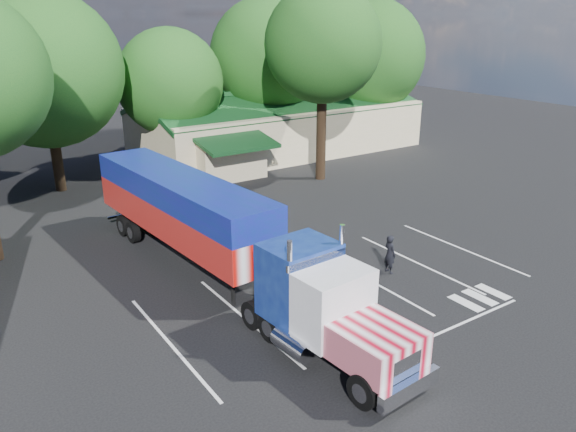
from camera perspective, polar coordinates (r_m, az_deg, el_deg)
ground at (r=28.75m, az=-4.74°, el=-3.62°), size 120.00×120.00×0.00m
event_hall at (r=49.60m, az=-1.16°, el=9.14°), size 24.20×14.12×5.55m
tree_row_c at (r=40.19m, az=-23.52°, el=13.44°), size 10.00×10.00×13.05m
tree_row_d at (r=44.18m, az=-11.91°, el=13.15°), size 8.00×8.00×10.60m
tree_row_e at (r=48.62m, az=-2.09°, el=15.90°), size 9.60×9.60×12.90m
tree_row_f at (r=53.70m, az=8.06°, el=15.78°), size 10.40×10.40×13.00m
tree_near_right at (r=39.89m, az=3.58°, el=17.00°), size 8.00×8.00×13.50m
semi_truck at (r=25.16m, az=-7.84°, el=-1.08°), size 4.36×21.29×4.43m
woman at (r=26.46m, az=10.30°, el=-3.83°), size 0.48×0.70×1.86m
bicycle at (r=36.02m, az=-8.58°, el=1.99°), size 1.24×2.05×1.02m
silver_sedan at (r=42.51m, az=-8.26°, el=4.95°), size 4.06×2.97×1.28m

